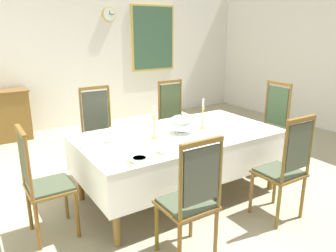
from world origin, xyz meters
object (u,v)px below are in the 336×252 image
(chair_south_b, at_px, (285,167))
(spoon_secondary, at_px, (128,162))
(soup_tureen, at_px, (182,124))
(mounted_clock, at_px, (109,14))
(chair_north_b, at_px, (174,120))
(spoon_primary, at_px, (157,153))
(chair_head_west, at_px, (42,181))
(chair_south_a, at_px, (191,198))
(dining_table, at_px, (179,139))
(framed_painting, at_px, (153,38))
(chair_north_a, at_px, (100,132))
(bowl_near_left, at_px, (168,150))
(bowl_near_right, at_px, (139,159))
(bowl_far_left, at_px, (116,130))
(candlestick_west, at_px, (154,125))
(candlestick_east, at_px, (203,117))
(chair_head_east, at_px, (270,126))

(chair_south_b, relative_size, spoon_secondary, 6.45)
(soup_tureen, height_order, mounted_clock, mounted_clock)
(chair_north_b, distance_m, spoon_primary, 1.85)
(chair_head_west, bearing_deg, chair_south_a, 43.65)
(dining_table, xyz_separation_m, mounted_clock, (0.72, 3.58, 1.52))
(spoon_secondary, height_order, framed_painting, framed_painting)
(chair_south_a, distance_m, chair_north_b, 2.35)
(chair_north_a, relative_size, chair_head_west, 1.10)
(dining_table, bearing_deg, bowl_near_left, -135.33)
(chair_head_west, xyz_separation_m, bowl_near_right, (0.76, -0.50, 0.22))
(bowl_far_left, height_order, mounted_clock, mounted_clock)
(dining_table, xyz_separation_m, chair_south_b, (0.61, -1.01, -0.11))
(chair_north_b, bearing_deg, framed_painting, -113.85)
(spoon_secondary, bearing_deg, chair_north_b, 56.09)
(candlestick_west, bearing_deg, spoon_primary, -117.55)
(dining_table, height_order, chair_head_west, chair_head_west)
(chair_north_b, xyz_separation_m, bowl_far_left, (-1.19, -0.56, 0.19))
(bowl_near_left, bearing_deg, candlestick_east, 29.31)
(chair_south_a, distance_m, mounted_clock, 5.05)
(chair_north_a, height_order, bowl_near_left, chair_north_a)
(candlestick_west, bearing_deg, bowl_near_left, -103.58)
(spoon_primary, xyz_separation_m, spoon_secondary, (-0.33, -0.06, 0.00))
(chair_head_west, relative_size, bowl_far_left, 5.84)
(bowl_near_left, xyz_separation_m, bowl_far_left, (-0.14, 0.90, -0.00))
(candlestick_west, xyz_separation_m, bowl_near_left, (-0.11, -0.44, -0.13))
(chair_north_b, bearing_deg, candlestick_east, 75.13)
(bowl_near_left, distance_m, bowl_far_left, 0.91)
(chair_south_a, height_order, spoon_primary, chair_south_a)
(chair_north_a, distance_m, spoon_primary, 1.44)
(bowl_near_right, distance_m, spoon_primary, 0.25)
(bowl_near_right, height_order, framed_painting, framed_painting)
(chair_head_west, height_order, bowl_near_right, chair_head_west)
(candlestick_west, height_order, bowl_near_left, candlestick_west)
(chair_head_east, height_order, spoon_secondary, chair_head_east)
(framed_painting, bearing_deg, bowl_near_left, -118.50)
(chair_south_b, relative_size, chair_north_b, 0.95)
(bowl_near_left, bearing_deg, mounted_clock, 73.92)
(dining_table, height_order, spoon_primary, spoon_primary)
(mounted_clock, bearing_deg, candlestick_east, -96.03)
(chair_south_a, bearing_deg, bowl_near_left, 76.69)
(framed_painting, bearing_deg, chair_south_b, -103.87)
(chair_north_b, xyz_separation_m, framed_painting, (1.14, 2.57, 1.12))
(dining_table, height_order, candlestick_east, candlestick_east)
(chair_head_west, bearing_deg, candlestick_east, 90.00)
(spoon_secondary, bearing_deg, bowl_near_right, -3.50)
(chair_south_b, distance_m, chair_north_b, 2.03)
(dining_table, height_order, soup_tureen, soup_tureen)
(chair_north_b, relative_size, chair_head_west, 1.09)
(chair_north_b, distance_m, spoon_secondary, 2.11)
(chair_south_a, distance_m, bowl_near_left, 0.63)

